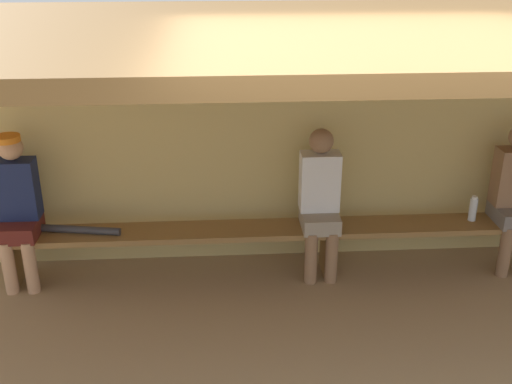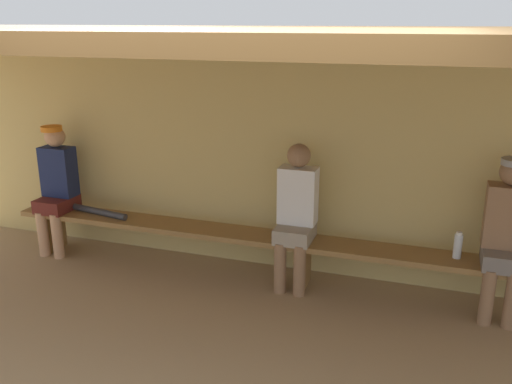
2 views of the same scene
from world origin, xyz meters
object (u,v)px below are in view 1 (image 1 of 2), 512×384
(bench, at_px, (328,233))
(water_bottle_orange, at_px, (473,209))
(player_near_post, at_px, (17,204))
(player_in_red, at_px, (320,198))
(baseball_bat, at_px, (76,230))

(bench, xyz_separation_m, water_bottle_orange, (1.31, 0.03, 0.18))
(player_near_post, distance_m, water_bottle_orange, 3.97)
(bench, distance_m, player_in_red, 0.35)
(water_bottle_orange, distance_m, baseball_bat, 3.51)
(bench, height_order, baseball_bat, baseball_bat)
(player_near_post, bearing_deg, player_in_red, -0.01)
(player_in_red, bearing_deg, bench, -2.16)
(bench, distance_m, player_near_post, 2.68)
(water_bottle_orange, height_order, baseball_bat, water_bottle_orange)
(bench, distance_m, water_bottle_orange, 1.32)
(bench, xyz_separation_m, baseball_bat, (-2.20, -0.00, 0.11))
(player_in_red, height_order, water_bottle_orange, player_in_red)
(player_in_red, bearing_deg, baseball_bat, -179.92)
(bench, height_order, player_in_red, player_in_red)
(player_near_post, xyz_separation_m, player_in_red, (2.57, -0.00, -0.02))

